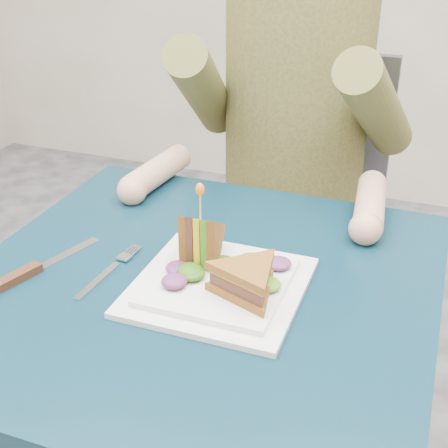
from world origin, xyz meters
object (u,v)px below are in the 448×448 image
at_px(diner, 296,77).
at_px(sandwich_flat, 248,280).
at_px(table, 198,320).
at_px(knife, 25,273).
at_px(fork, 108,272).
at_px(chair, 299,204).
at_px(sandwich_upright, 201,241).
at_px(plate, 219,285).

bearing_deg(diner, sandwich_flat, -81.26).
xyz_separation_m(table, sandwich_flat, (0.10, -0.04, 0.12)).
relative_size(table, knife, 3.46).
relative_size(sandwich_flat, fork, 0.94).
height_order(table, chair, chair).
bearing_deg(diner, sandwich_upright, -90.57).
distance_m(table, chair, 0.72).
relative_size(plate, fork, 1.45).
bearing_deg(table, diner, 90.00).
xyz_separation_m(fork, knife, (-0.12, -0.05, 0.00)).
bearing_deg(chair, knife, -108.56).
relative_size(diner, knife, 3.43).
bearing_deg(sandwich_flat, fork, 178.79).
height_order(diner, fork, diner).
relative_size(plate, knife, 1.20).
xyz_separation_m(diner, sandwich_flat, (0.10, -0.63, -0.14)).
bearing_deg(sandwich_upright, fork, -155.16).
height_order(diner, knife, diner).
xyz_separation_m(chair, knife, (-0.27, -0.79, 0.20)).
height_order(sandwich_flat, sandwich_upright, sandwich_upright).
relative_size(plate, sandwich_upright, 1.93).
relative_size(diner, sandwich_upright, 5.52).
bearing_deg(plate, sandwich_upright, 136.77).
height_order(table, fork, fork).
distance_m(sandwich_upright, fork, 0.16).
bearing_deg(fork, sandwich_flat, -1.21).
bearing_deg(sandwich_flat, plate, 155.56).
distance_m(plate, sandwich_flat, 0.07).
bearing_deg(plate, fork, -173.97).
bearing_deg(table, plate, -15.50).
height_order(chair, fork, chair).
distance_m(diner, knife, 0.75).
bearing_deg(chair, plate, -86.64).
bearing_deg(table, sandwich_upright, 99.58).
relative_size(chair, sandwich_upright, 6.89).
xyz_separation_m(plate, sandwich_flat, (0.05, -0.02, 0.04)).
xyz_separation_m(diner, knife, (-0.27, -0.68, -0.18)).
xyz_separation_m(plate, sandwich_upright, (-0.05, 0.04, 0.05)).
distance_m(sandwich_flat, knife, 0.37).
height_order(diner, sandwich_flat, diner).
distance_m(sandwich_flat, fork, 0.25).
bearing_deg(knife, fork, 24.11).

